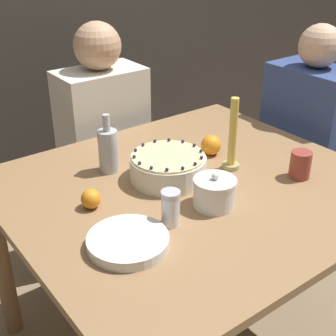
% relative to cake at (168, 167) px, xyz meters
% --- Properties ---
extents(dining_table, '(1.25, 1.13, 0.76)m').
position_rel_cake_xyz_m(dining_table, '(0.04, -0.08, -0.16)').
color(dining_table, '#936D47').
rests_on(dining_table, ground_plane).
extents(cake, '(0.27, 0.27, 0.11)m').
position_rel_cake_xyz_m(cake, '(0.00, 0.00, 0.00)').
color(cake, white).
rests_on(cake, dining_table).
extents(sugar_bowl, '(0.14, 0.14, 0.12)m').
position_rel_cake_xyz_m(sugar_bowl, '(0.01, -0.23, 0.00)').
color(sugar_bowl, white).
rests_on(sugar_bowl, dining_table).
extents(sugar_shaker, '(0.06, 0.06, 0.11)m').
position_rel_cake_xyz_m(sugar_shaker, '(-0.17, -0.23, 0.01)').
color(sugar_shaker, white).
rests_on(sugar_shaker, dining_table).
extents(plate_stack, '(0.23, 0.23, 0.03)m').
position_rel_cake_xyz_m(plate_stack, '(-0.33, -0.25, -0.03)').
color(plate_stack, white).
rests_on(plate_stack, dining_table).
extents(candle, '(0.06, 0.06, 0.27)m').
position_rel_cake_xyz_m(candle, '(0.24, -0.07, 0.06)').
color(candle, tan).
rests_on(candle, dining_table).
extents(bottle, '(0.07, 0.07, 0.22)m').
position_rel_cake_xyz_m(bottle, '(-0.14, 0.18, 0.04)').
color(bottle, '#B2B7BC').
rests_on(bottle, dining_table).
extents(cup, '(0.08, 0.08, 0.10)m').
position_rel_cake_xyz_m(cup, '(0.38, -0.27, 0.00)').
color(cup, '#993D33').
rests_on(cup, dining_table).
extents(orange_fruit_0, '(0.06, 0.06, 0.06)m').
position_rel_cake_xyz_m(orange_fruit_0, '(-0.31, -0.01, -0.01)').
color(orange_fruit_0, orange).
rests_on(orange_fruit_0, dining_table).
extents(orange_fruit_1, '(0.08, 0.08, 0.08)m').
position_rel_cake_xyz_m(orange_fruit_1, '(0.26, 0.06, -0.01)').
color(orange_fruit_1, orange).
rests_on(orange_fruit_1, dining_table).
extents(person_man_blue_shirt, '(0.40, 0.34, 1.20)m').
position_rel_cake_xyz_m(person_man_blue_shirt, '(0.12, 0.68, -0.28)').
color(person_man_blue_shirt, '#595960').
rests_on(person_man_blue_shirt, ground_plane).
extents(person_woman_floral, '(0.34, 0.40, 1.20)m').
position_rel_cake_xyz_m(person_woman_floral, '(0.87, 0.06, -0.29)').
color(person_woman_floral, '#595960').
rests_on(person_woman_floral, ground_plane).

